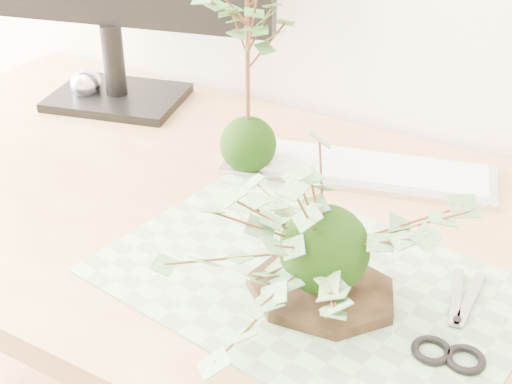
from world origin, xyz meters
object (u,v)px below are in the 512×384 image
(maple_kokedama, at_px, (247,7))
(keyboard, at_px, (358,169))
(desk, at_px, (300,281))
(ivy_kokedama, at_px, (326,213))

(maple_kokedama, relative_size, keyboard, 0.84)
(desk, distance_m, ivy_kokedama, 0.26)
(ivy_kokedama, relative_size, maple_kokedama, 1.06)
(ivy_kokedama, bearing_deg, desk, 126.30)
(ivy_kokedama, bearing_deg, maple_kokedama, 136.29)
(desk, height_order, keyboard, keyboard)
(keyboard, bearing_deg, maple_kokedama, -168.38)
(keyboard, bearing_deg, desk, -105.71)
(desk, height_order, maple_kokedama, maple_kokedama)
(desk, bearing_deg, maple_kokedama, 144.28)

